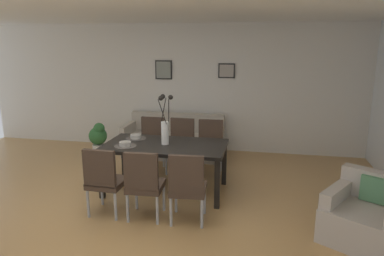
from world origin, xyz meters
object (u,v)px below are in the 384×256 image
dining_chair_near_right (151,141)px  dining_chair_mid_left (187,185)px  dining_chair_near_left (104,178)px  framed_picture_left (164,70)px  armchair (367,217)px  potted_plant (98,137)px  bowl_near_left (125,144)px  sofa (174,141)px  bowl_near_right (136,136)px  dining_chair_mid_right (210,144)px  dining_table (165,149)px  centerpiece_vase (165,126)px  dining_chair_far_left (144,182)px  framed_picture_center (227,71)px  dining_chair_far_right (181,143)px

dining_chair_near_right → dining_chair_mid_left: size_ratio=1.00×
dining_chair_near_left → framed_picture_left: (-0.10, 3.19, 1.15)m
armchair → potted_plant: size_ratio=1.64×
bowl_near_left → sofa: (0.22, 2.01, -0.50)m
bowl_near_right → dining_chair_mid_right: bearing=32.3°
bowl_near_left → framed_picture_left: size_ratio=0.44×
dining_table → centerpiece_vase: (0.00, 0.00, 0.36)m
dining_chair_near_right → sofa: size_ratio=0.47×
dining_chair_far_left → dining_chair_mid_left: (0.55, 0.01, 0.00)m
bowl_near_left → dining_chair_far_left: bearing=-53.6°
framed_picture_left → potted_plant: (-1.15, -0.82, -1.29)m
armchair → bowl_near_right: bearing=160.5°
dining_chair_far_left → potted_plant: dining_chair_far_left is taller
dining_chair_far_left → dining_chair_mid_left: size_ratio=1.00×
dining_chair_near_right → framed_picture_center: 2.13m
sofa → framed_picture_center: framed_picture_center is taller
armchair → framed_picture_left: bearing=135.8°
dining_chair_mid_left → framed_picture_left: framed_picture_left is taller
dining_chair_mid_right → framed_picture_center: bearing=85.2°
dining_chair_far_right → dining_chair_mid_right: 0.52m
dining_chair_mid_left → centerpiece_vase: 1.17m
framed_picture_left → dining_table: bearing=-73.9°
dining_chair_mid_right → framed_picture_left: framed_picture_left is taller
dining_chair_far_right → dining_chair_mid_left: 1.90m
dining_chair_mid_right → framed_picture_left: bearing=131.1°
dining_chair_near_left → centerpiece_vase: bearing=58.6°
sofa → dining_chair_near_right: bearing=-102.7°
dining_chair_near_left → sofa: (0.24, 2.71, -0.23)m
armchair → framed_picture_center: 3.97m
dining_chair_near_left → dining_chair_mid_left: same height
dining_chair_mid_left → framed_picture_center: bearing=87.8°
dining_chair_far_right → framed_picture_center: (0.63, 1.35, 1.15)m
dining_chair_far_left → sofa: size_ratio=0.47×
dining_chair_near_left → armchair: dining_chair_near_left is taller
dining_chair_near_right → dining_chair_mid_right: bearing=-0.8°
dining_chair_near_right → bowl_near_left: size_ratio=5.41×
dining_chair_near_left → dining_chair_mid_right: size_ratio=1.00×
dining_chair_near_right → framed_picture_left: 1.79m
sofa → potted_plant: size_ratio=2.90×
sofa → framed_picture_center: bearing=26.2°
dining_chair_mid_left → framed_picture_left: 3.59m
framed_picture_center → dining_chair_mid_right: bearing=-94.8°
dining_chair_near_left → potted_plant: 2.68m
framed_picture_left → dining_chair_near_left: bearing=-88.3°
dining_chair_far_left → centerpiece_vase: size_ratio=1.25×
dining_chair_near_left → framed_picture_center: (1.21, 3.19, 1.15)m
centerpiece_vase → potted_plant: bearing=141.1°
bowl_near_left → armchair: 3.25m
dining_chair_mid_right → centerpiece_vase: 1.17m
bowl_near_left → centerpiece_vase: bearing=22.4°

